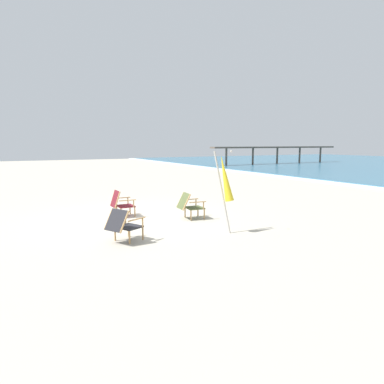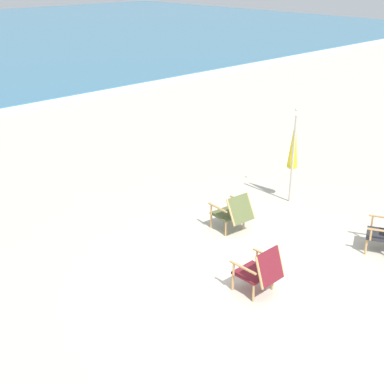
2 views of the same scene
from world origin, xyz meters
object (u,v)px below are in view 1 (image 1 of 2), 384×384
beach_chair_far_center (121,203)px  beach_chair_back_right (123,224)px  beach_chair_front_right (190,205)px  umbrella_furled_yellow (225,179)px

beach_chair_far_center → beach_chair_back_right: bearing=-15.2°
beach_chair_front_right → umbrella_furled_yellow: bearing=1.3°
beach_chair_back_right → beach_chair_front_right: (-1.47, 2.47, 0.00)m
beach_chair_back_right → beach_chair_front_right: size_ratio=1.20×
beach_chair_back_right → beach_chair_front_right: beach_chair_front_right is taller
umbrella_furled_yellow → beach_chair_far_center: bearing=-150.2°
beach_chair_far_center → umbrella_furled_yellow: (3.09, 1.77, 0.93)m
beach_chair_back_right → beach_chair_far_center: 2.82m
beach_chair_far_center → umbrella_furled_yellow: 3.68m
umbrella_furled_yellow → beach_chair_front_right: bearing=-178.7°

